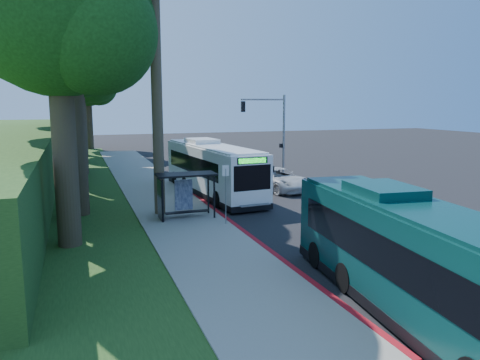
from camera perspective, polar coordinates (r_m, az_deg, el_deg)
name	(u,v)px	position (r m, az deg, el deg)	size (l,w,h in m)	color
ground	(281,200)	(30.85, 4.98, -2.46)	(140.00, 140.00, 0.00)	black
sidewalk	(171,207)	(28.63, -8.45, -3.33)	(4.50, 70.00, 0.12)	gray
red_curb	(227,220)	(25.42, -1.57, -4.84)	(0.25, 30.00, 0.13)	maroon
grass_verge	(71,199)	(33.04, -19.92, -2.14)	(8.00, 70.00, 0.06)	#234719
bus_shelter	(181,187)	(25.55, -7.20, -0.84)	(3.20, 1.51, 2.55)	black
stop_sign_pole	(226,186)	(23.94, -1.76, -0.79)	(0.35, 0.06, 3.17)	gray
traffic_signal_pole	(273,125)	(40.91, 4.07, 6.72)	(4.10, 0.30, 7.00)	gray
tree_0	(70,9)	(27.85, -19.98, 18.96)	(8.40, 8.00, 15.70)	#382B1E
tree_1	(54,7)	(36.00, -21.73, 19.02)	(10.50, 10.00, 18.26)	#382B1E
tree_2	(78,54)	(43.62, -19.19, 14.36)	(8.82, 8.40, 15.12)	#382B1E
tree_3	(55,45)	(51.74, -21.66, 15.03)	(10.08, 9.60, 17.28)	#382B1E
tree_4	(81,74)	(59.53, -18.85, 12.18)	(8.40, 8.00, 14.14)	#382B1E
tree_5	(88,83)	(67.51, -18.08, 11.18)	(7.35, 7.00, 12.86)	#382B1E
tree_6	(59,19)	(21.69, -21.20, 17.79)	(7.56, 7.20, 13.74)	#382B1E
white_bus	(212,168)	(32.47, -3.46, 1.44)	(3.79, 12.77, 3.75)	white
teal_bus	(416,258)	(14.91, 20.61, -8.91)	(3.86, 12.45, 3.65)	#093432
pickup	(277,179)	(34.19, 4.57, 0.09)	(2.68, 5.81, 1.61)	silver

